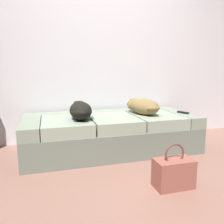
# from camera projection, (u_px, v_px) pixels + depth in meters

# --- Properties ---
(ground_plane) EXTENTS (10.00, 10.00, 0.00)m
(ground_plane) POSITION_uv_depth(u_px,v_px,m) (145.00, 191.00, 1.81)
(ground_plane) COLOR #8D6254
(back_wall) EXTENTS (6.40, 0.10, 2.80)m
(back_wall) POSITION_uv_depth(u_px,v_px,m) (100.00, 38.00, 3.06)
(back_wall) COLOR silver
(back_wall) RESTS_ON ground
(couch) EXTENTS (2.03, 0.91, 0.43)m
(couch) POSITION_uv_depth(u_px,v_px,m) (111.00, 133.00, 2.74)
(couch) COLOR slate
(couch) RESTS_ON ground
(dog_dark) EXTENTS (0.27, 0.58, 0.19)m
(dog_dark) POSITION_uv_depth(u_px,v_px,m) (80.00, 110.00, 2.49)
(dog_dark) COLOR black
(dog_dark) RESTS_ON couch
(dog_tan) EXTENTS (0.37, 0.55, 0.19)m
(dog_tan) POSITION_uv_depth(u_px,v_px,m) (142.00, 106.00, 2.77)
(dog_tan) COLOR olive
(dog_tan) RESTS_ON couch
(tv_remote) EXTENTS (0.10, 0.16, 0.02)m
(tv_remote) POSITION_uv_depth(u_px,v_px,m) (183.00, 112.00, 2.83)
(tv_remote) COLOR black
(tv_remote) RESTS_ON couch
(handbag) EXTENTS (0.32, 0.18, 0.38)m
(handbag) POSITION_uv_depth(u_px,v_px,m) (174.00, 173.00, 1.85)
(handbag) COLOR #915144
(handbag) RESTS_ON ground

